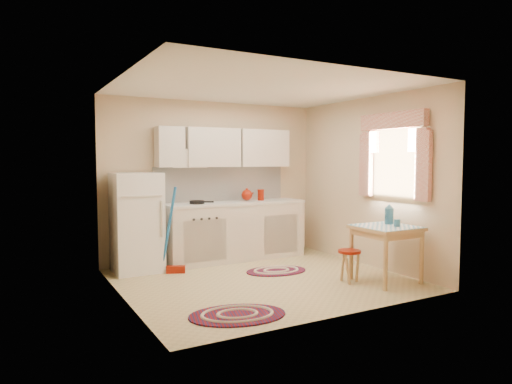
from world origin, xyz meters
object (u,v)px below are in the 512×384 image
fridge (137,222)px  stool (349,266)px  base_cabinets (235,232)px  table (386,254)px

fridge → stool: bearing=-40.3°
fridge → stool: fridge is taller
base_cabinets → stool: bearing=-70.8°
stool → fridge: bearing=139.7°
fridge → table: bearing=-38.0°
fridge → stool: size_ratio=3.33×
table → stool: 0.50m
base_cabinets → table: size_ratio=3.12×
table → stool: table is taller
base_cabinets → table: bearing=-62.5°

